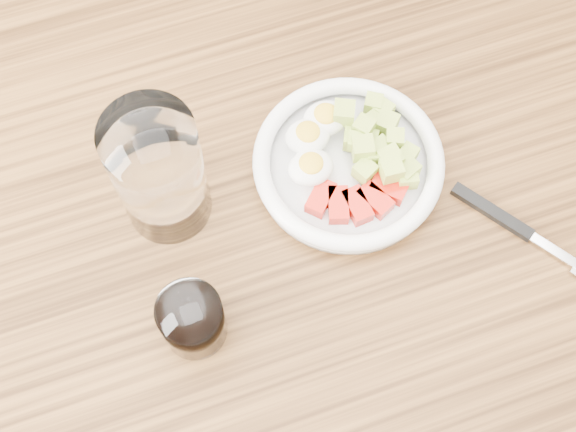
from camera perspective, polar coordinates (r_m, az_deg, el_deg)
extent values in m
plane|color=brown|center=(1.57, 0.47, -11.45)|extent=(4.00, 4.00, 0.00)
cube|color=brown|center=(0.85, 0.86, -1.68)|extent=(1.50, 0.90, 0.04)
cylinder|color=white|center=(0.85, 4.26, 3.46)|extent=(0.19, 0.19, 0.01)
torus|color=white|center=(0.84, 4.33, 3.90)|extent=(0.20, 0.20, 0.02)
cube|color=red|center=(0.82, 2.35, 1.30)|extent=(0.04, 0.04, 0.02)
cube|color=red|center=(0.82, 3.59, 0.78)|extent=(0.03, 0.04, 0.02)
cube|color=red|center=(0.82, 4.94, 0.72)|extent=(0.02, 0.04, 0.02)
cube|color=red|center=(0.83, 6.19, 1.13)|extent=(0.03, 0.04, 0.02)
cube|color=red|center=(0.83, 7.16, 1.94)|extent=(0.04, 0.04, 0.02)
cube|color=red|center=(0.84, 7.69, 3.01)|extent=(0.04, 0.04, 0.02)
ellipsoid|color=white|center=(0.84, 1.41, 5.68)|extent=(0.05, 0.04, 0.03)
ellipsoid|color=yellow|center=(0.83, 1.43, 6.02)|extent=(0.03, 0.03, 0.01)
ellipsoid|color=white|center=(0.85, 2.68, 6.94)|extent=(0.05, 0.04, 0.03)
ellipsoid|color=yellow|center=(0.84, 2.71, 7.29)|extent=(0.03, 0.03, 0.01)
ellipsoid|color=white|center=(0.82, 1.63, 3.46)|extent=(0.05, 0.04, 0.03)
ellipsoid|color=yellow|center=(0.82, 1.65, 3.78)|extent=(0.03, 0.03, 0.01)
cube|color=#BBCC4E|center=(0.83, 5.34, 4.82)|extent=(0.03, 0.03, 0.02)
cube|color=#BBCC4E|center=(0.85, 5.72, 5.41)|extent=(0.03, 0.03, 0.02)
cube|color=#BBCC4E|center=(0.83, 8.49, 2.73)|extent=(0.02, 0.02, 0.02)
cube|color=#BBCC4E|center=(0.86, 6.17, 6.80)|extent=(0.02, 0.02, 0.02)
cube|color=#BBCC4E|center=(0.84, 8.55, 4.38)|extent=(0.02, 0.02, 0.02)
cube|color=#BBCC4E|center=(0.84, 6.63, 4.83)|extent=(0.02, 0.02, 0.02)
cube|color=#BBCC4E|center=(0.83, 5.48, 3.21)|extent=(0.03, 0.03, 0.02)
cube|color=#BBCC4E|center=(0.87, 6.77, 7.46)|extent=(0.03, 0.03, 0.02)
cube|color=#BBCC4E|center=(0.86, 7.00, 6.52)|extent=(0.03, 0.03, 0.02)
cube|color=#BBCC4E|center=(0.83, 6.33, 4.43)|extent=(0.03, 0.03, 0.02)
cube|color=#BBCC4E|center=(0.84, 5.40, 6.30)|extent=(0.03, 0.03, 0.02)
cube|color=#BBCC4E|center=(0.84, 5.95, 4.15)|extent=(0.02, 0.02, 0.02)
cube|color=#BBCC4E|center=(0.87, 6.09, 7.94)|extent=(0.03, 0.03, 0.02)
cube|color=#BBCC4E|center=(0.84, 7.59, 5.46)|extent=(0.02, 0.02, 0.02)
cube|color=#BBCC4E|center=(0.84, 4.85, 5.29)|extent=(0.02, 0.02, 0.02)
cube|color=#BBCC4E|center=(0.83, 7.25, 4.01)|extent=(0.02, 0.02, 0.02)
cube|color=#BBCC4E|center=(0.83, 8.38, 3.26)|extent=(0.03, 0.03, 0.02)
cube|color=#BBCC4E|center=(0.84, 4.00, 7.33)|extent=(0.03, 0.03, 0.02)
cube|color=#BBCC4E|center=(0.82, 7.36, 3.30)|extent=(0.02, 0.02, 0.02)
cube|color=#BBCC4E|center=(0.85, 4.68, 5.49)|extent=(0.03, 0.03, 0.02)
cube|color=black|center=(0.86, 14.32, 0.30)|extent=(0.06, 0.08, 0.01)
cube|color=silver|center=(0.86, 18.46, -2.40)|extent=(0.04, 0.05, 0.00)
cylinder|color=white|center=(0.78, -9.17, 3.08)|extent=(0.09, 0.09, 0.16)
cylinder|color=white|center=(0.77, -6.83, -7.36)|extent=(0.06, 0.06, 0.07)
cylinder|color=black|center=(0.77, -6.82, -7.39)|extent=(0.05, 0.05, 0.06)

